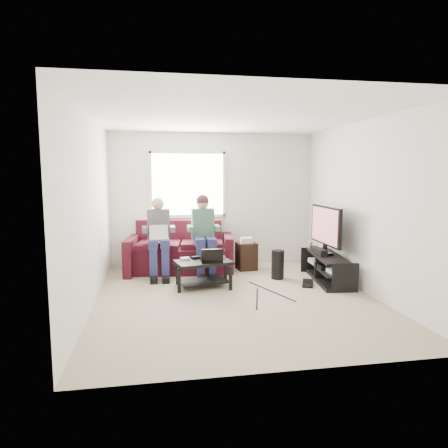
# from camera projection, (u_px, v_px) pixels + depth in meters

# --- Properties ---
(floor) EXTENTS (4.50, 4.50, 0.00)m
(floor) POSITION_uv_depth(u_px,v_px,m) (235.00, 297.00, 5.86)
(floor) COLOR tan
(floor) RESTS_ON ground
(ceiling) EXTENTS (4.50, 4.50, 0.00)m
(ceiling) POSITION_uv_depth(u_px,v_px,m) (236.00, 116.00, 5.54)
(ceiling) COLOR white
(ceiling) RESTS_ON wall_back
(wall_back) EXTENTS (4.50, 0.00, 4.50)m
(wall_back) POSITION_uv_depth(u_px,v_px,m) (213.00, 199.00, 7.90)
(wall_back) COLOR silver
(wall_back) RESTS_ON floor
(wall_front) EXTENTS (4.50, 0.00, 4.50)m
(wall_front) POSITION_uv_depth(u_px,v_px,m) (287.00, 232.00, 3.50)
(wall_front) COLOR silver
(wall_front) RESTS_ON floor
(wall_left) EXTENTS (0.00, 4.50, 4.50)m
(wall_left) POSITION_uv_depth(u_px,v_px,m) (90.00, 212.00, 5.36)
(wall_left) COLOR silver
(wall_left) RESTS_ON floor
(wall_right) EXTENTS (0.00, 4.50, 4.50)m
(wall_right) POSITION_uv_depth(u_px,v_px,m) (365.00, 207.00, 6.04)
(wall_right) COLOR silver
(wall_right) RESTS_ON floor
(window) EXTENTS (1.48, 0.04, 1.28)m
(window) POSITION_uv_depth(u_px,v_px,m) (188.00, 184.00, 7.76)
(window) COLOR white
(window) RESTS_ON wall_back
(sofa) EXTENTS (2.06, 1.13, 0.92)m
(sofa) POSITION_uv_depth(u_px,v_px,m) (181.00, 253.00, 7.48)
(sofa) COLOR #43101E
(sofa) RESTS_ON floor
(person_left) EXTENTS (0.40, 0.71, 1.38)m
(person_left) POSITION_uv_depth(u_px,v_px,m) (159.00, 233.00, 7.01)
(person_left) COLOR navy
(person_left) RESTS_ON sofa
(person_right) EXTENTS (0.40, 0.71, 1.43)m
(person_right) POSITION_uv_depth(u_px,v_px,m) (204.00, 229.00, 7.16)
(person_right) COLOR navy
(person_right) RESTS_ON sofa
(laptop_silver) EXTENTS (0.35, 0.27, 0.24)m
(laptop_silver) POSITION_uv_depth(u_px,v_px,m) (159.00, 235.00, 6.85)
(laptop_silver) COLOR silver
(laptop_silver) RESTS_ON person_left
(coffee_table) EXTENTS (0.95, 0.70, 0.43)m
(coffee_table) POSITION_uv_depth(u_px,v_px,m) (203.00, 268.00, 6.35)
(coffee_table) COLOR black
(coffee_table) RESTS_ON floor
(laptop_black) EXTENTS (0.36, 0.27, 0.24)m
(laptop_black) POSITION_uv_depth(u_px,v_px,m) (211.00, 254.00, 6.27)
(laptop_black) COLOR black
(laptop_black) RESTS_ON coffee_table
(controller_a) EXTENTS (0.16, 0.13, 0.04)m
(controller_a) POSITION_uv_depth(u_px,v_px,m) (185.00, 259.00, 6.41)
(controller_a) COLOR silver
(controller_a) RESTS_ON coffee_table
(controller_b) EXTENTS (0.16, 0.13, 0.04)m
(controller_b) POSITION_uv_depth(u_px,v_px,m) (196.00, 258.00, 6.49)
(controller_b) COLOR black
(controller_b) RESTS_ON coffee_table
(controller_c) EXTENTS (0.16, 0.12, 0.04)m
(controller_c) POSITION_uv_depth(u_px,v_px,m) (220.00, 257.00, 6.53)
(controller_c) COLOR gray
(controller_c) RESTS_ON coffee_table
(tv_stand) EXTENTS (0.59, 1.42, 0.45)m
(tv_stand) POSITION_uv_depth(u_px,v_px,m) (327.00, 269.00, 6.73)
(tv_stand) COLOR black
(tv_stand) RESTS_ON floor
(tv) EXTENTS (0.12, 1.10, 0.81)m
(tv) POSITION_uv_depth(u_px,v_px,m) (326.00, 227.00, 6.74)
(tv) COLOR black
(tv) RESTS_ON tv_stand
(soundbar) EXTENTS (0.12, 0.50, 0.10)m
(soundbar) POSITION_uv_depth(u_px,v_px,m) (318.00, 251.00, 6.77)
(soundbar) COLOR black
(soundbar) RESTS_ON tv_stand
(drink_cup) EXTENTS (0.08, 0.08, 0.12)m
(drink_cup) POSITION_uv_depth(u_px,v_px,m) (310.00, 245.00, 7.30)
(drink_cup) COLOR #B5844E
(drink_cup) RESTS_ON tv_stand
(console_white) EXTENTS (0.30, 0.22, 0.06)m
(console_white) POSITION_uv_depth(u_px,v_px,m) (338.00, 271.00, 6.33)
(console_white) COLOR silver
(console_white) RESTS_ON tv_stand
(console_grey) EXTENTS (0.34, 0.26, 0.08)m
(console_grey) POSITION_uv_depth(u_px,v_px,m) (320.00, 261.00, 7.01)
(console_grey) COLOR gray
(console_grey) RESTS_ON tv_stand
(console_black) EXTENTS (0.38, 0.30, 0.07)m
(console_black) POSITION_uv_depth(u_px,v_px,m) (328.00, 266.00, 6.67)
(console_black) COLOR black
(console_black) RESTS_ON tv_stand
(subwoofer) EXTENTS (0.22, 0.22, 0.50)m
(subwoofer) POSITION_uv_depth(u_px,v_px,m) (278.00, 265.00, 6.88)
(subwoofer) COLOR black
(subwoofer) RESTS_ON floor
(keyboard_floor) EXTENTS (0.35, 0.53, 0.03)m
(keyboard_floor) POSITION_uv_depth(u_px,v_px,m) (308.00, 283.00, 6.57)
(keyboard_floor) COLOR black
(keyboard_floor) RESTS_ON floor
(end_table) EXTENTS (0.34, 0.34, 0.61)m
(end_table) POSITION_uv_depth(u_px,v_px,m) (246.00, 255.00, 7.55)
(end_table) COLOR black
(end_table) RESTS_ON floor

